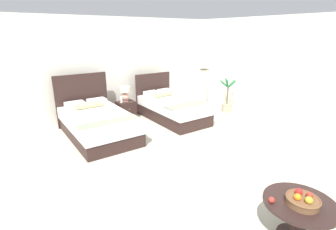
# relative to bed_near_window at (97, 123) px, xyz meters

# --- Properties ---
(ground_plane) EXTENTS (10.20, 10.32, 0.02)m
(ground_plane) POSITION_rel_bed_near_window_xyz_m (1.05, -2.02, -0.33)
(ground_plane) COLOR #BDB8A0
(wall_back) EXTENTS (10.20, 0.12, 2.69)m
(wall_back) POSITION_rel_bed_near_window_xyz_m (1.05, 1.34, 1.03)
(wall_back) COLOR white
(wall_back) RESTS_ON ground
(wall_side_right) EXTENTS (0.12, 5.92, 2.69)m
(wall_side_right) POSITION_rel_bed_near_window_xyz_m (4.35, -1.62, 1.03)
(wall_side_right) COLOR white
(wall_side_right) RESTS_ON ground
(bed_near_window) EXTENTS (1.31, 2.20, 1.31)m
(bed_near_window) POSITION_rel_bed_near_window_xyz_m (0.00, 0.00, 0.00)
(bed_near_window) COLOR #2F1E1B
(bed_near_window) RESTS_ON ground
(bed_near_corner) EXTENTS (1.15, 2.10, 1.15)m
(bed_near_corner) POSITION_rel_bed_near_window_xyz_m (2.10, -0.01, -0.01)
(bed_near_corner) COLOR #2F1E1B
(bed_near_corner) RESTS_ON ground
(nightstand) EXTENTS (0.47, 0.40, 0.49)m
(nightstand) POSITION_rel_bed_near_window_xyz_m (1.10, 0.75, -0.07)
(nightstand) COLOR #2F1E1B
(nightstand) RESTS_ON ground
(table_lamp) EXTENTS (0.30, 0.30, 0.41)m
(table_lamp) POSITION_rel_bed_near_window_xyz_m (1.10, 0.77, 0.42)
(table_lamp) COLOR tan
(table_lamp) RESTS_ON nightstand
(vase) EXTENTS (0.07, 0.07, 0.16)m
(vase) POSITION_rel_bed_near_window_xyz_m (0.96, 0.71, 0.26)
(vase) COLOR silver
(vase) RESTS_ON nightstand
(coffee_table) EXTENTS (0.80, 0.80, 0.48)m
(coffee_table) POSITION_rel_bed_near_window_xyz_m (0.79, -4.29, 0.05)
(coffee_table) COLOR #2F1E1B
(coffee_table) RESTS_ON ground
(fruit_bowl) EXTENTS (0.36, 0.36, 0.16)m
(fruit_bowl) POSITION_rel_bed_near_window_xyz_m (0.76, -4.32, 0.22)
(fruit_bowl) COLOR brown
(fruit_bowl) RESTS_ON coffee_table
(loose_apple) EXTENTS (0.07, 0.07, 0.07)m
(loose_apple) POSITION_rel_bed_near_window_xyz_m (0.51, -4.11, 0.20)
(loose_apple) COLOR #B63123
(loose_apple) RESTS_ON coffee_table
(floor_lamp_corner) EXTENTS (0.22, 0.22, 1.16)m
(floor_lamp_corner) POSITION_rel_bed_near_window_xyz_m (3.89, 0.69, 0.27)
(floor_lamp_corner) COLOR #353526
(floor_lamp_corner) RESTS_ON ground
(potted_palm) EXTENTS (0.52, 0.51, 1.05)m
(potted_palm) POSITION_rel_bed_near_window_xyz_m (3.88, -0.39, -0.04)
(potted_palm) COLOR tan
(potted_palm) RESTS_ON ground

